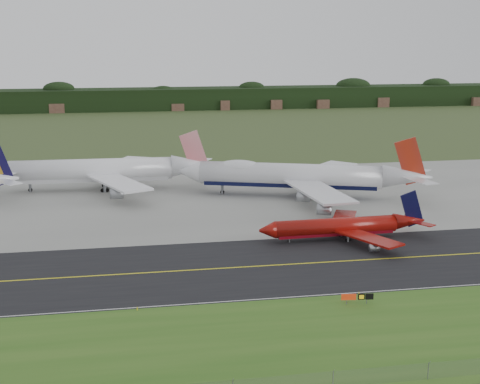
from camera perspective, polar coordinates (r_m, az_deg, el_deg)
name	(u,v)px	position (r m, az deg, el deg)	size (l,w,h in m)	color
ground	(285,257)	(127.04, 3.89, -5.59)	(600.00, 600.00, 0.00)	#3C4922
grass_verge	(346,337)	(95.85, 8.99, -12.13)	(400.00, 30.00, 0.01)	#305D1B
taxiway	(291,264)	(123.37, 4.33, -6.17)	(400.00, 32.00, 0.02)	black
apron	(239,196)	(175.08, -0.09, -0.35)	(400.00, 78.00, 0.01)	gray
taxiway_centreline	(291,264)	(123.36, 4.33, -6.16)	(400.00, 0.40, 0.00)	yellow
taxiway_edge_line	(314,295)	(109.37, 6.35, -8.77)	(400.00, 0.25, 0.00)	silver
perimeter_fence	(381,375)	(84.51, 11.96, -15.06)	(320.00, 0.10, 320.00)	slate
horizon_treeline	(173,100)	(393.23, -5.74, 7.84)	(700.00, 25.00, 12.00)	black
jet_ba_747	(299,176)	(173.76, 5.04, 1.39)	(63.61, 51.27, 16.47)	silver
jet_red_737	(345,227)	(138.98, 8.91, -2.93)	(35.70, 29.18, 9.66)	maroon
jet_star_tail	(104,171)	(185.27, -11.55, 1.80)	(60.12, 50.42, 15.89)	white
taxiway_sign	(357,297)	(106.63, 9.97, -8.81)	(5.03, 0.78, 1.68)	slate
edge_marker_left	(137,309)	(104.37, -8.77, -9.81)	(0.16, 0.16, 0.50)	yellow
edge_marker_center	(359,294)	(110.55, 10.12, -8.53)	(0.16, 0.16, 0.50)	yellow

